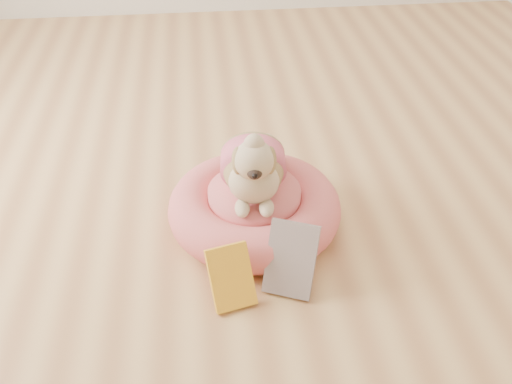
{
  "coord_description": "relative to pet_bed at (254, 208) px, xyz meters",
  "views": [
    {
      "loc": [
        -0.14,
        -1.45,
        1.29
      ],
      "look_at": [
        0.02,
        0.02,
        0.18
      ],
      "focal_mm": 40.0,
      "sensor_mm": 36.0,
      "label": 1
    }
  ],
  "objects": [
    {
      "name": "floor",
      "position": [
        -0.02,
        -0.07,
        -0.07
      ],
      "size": [
        4.5,
        4.5,
        0.0
      ],
      "primitive_type": "plane",
      "color": "#B1794A",
      "rests_on": "ground"
    },
    {
      "name": "pet_bed",
      "position": [
        0.0,
        0.0,
        0.0
      ],
      "size": [
        0.59,
        0.59,
        0.15
      ],
      "color": "#E05E58",
      "rests_on": "floor"
    },
    {
      "name": "dog",
      "position": [
        -0.0,
        0.0,
        0.22
      ],
      "size": [
        0.29,
        0.4,
        0.28
      ],
      "primitive_type": null,
      "rotation": [
        0.0,
        0.0,
        -0.08
      ],
      "color": "brown",
      "rests_on": "pet_bed"
    },
    {
      "name": "book_yellow",
      "position": [
        -0.1,
        -0.33,
        0.01
      ],
      "size": [
        0.15,
        0.15,
        0.17
      ],
      "primitive_type": "cube",
      "rotation": [
        -0.57,
        0.0,
        0.24
      ],
      "color": "#FAF71A",
      "rests_on": "floor"
    },
    {
      "name": "book_white",
      "position": [
        0.08,
        -0.3,
        0.03
      ],
      "size": [
        0.19,
        0.18,
        0.21
      ],
      "primitive_type": "cube",
      "rotation": [
        -0.52,
        0.0,
        -0.39
      ],
      "color": "silver",
      "rests_on": "floor"
    }
  ]
}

